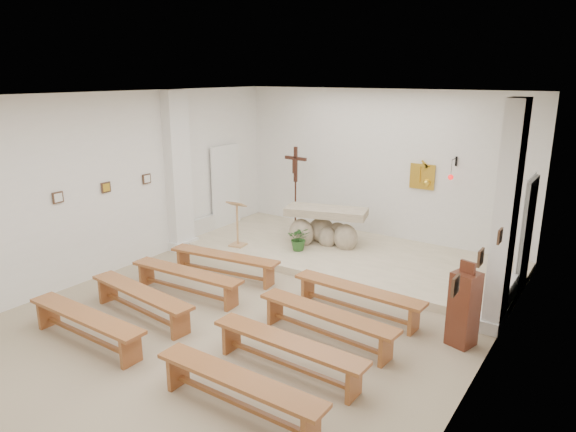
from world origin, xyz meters
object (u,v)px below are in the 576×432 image
Objects in this scene: donation_pedestal at (464,308)px; bench_left_third at (141,297)px; bench_left_fourth at (86,321)px; bench_right_fourth at (238,386)px; altar at (325,229)px; crucifix_stand at (295,183)px; bench_right_second at (326,318)px; lectern at (237,223)px; bench_left_front at (224,260)px; bench_right_front at (358,295)px; bench_right_third at (288,348)px; bench_left_second at (186,277)px.

donation_pedestal is 0.56× the size of bench_left_third.
donation_pedestal is at bearing 34.50° from bench_left_fourth.
bench_left_third is 3.02m from bench_right_fourth.
altar is 0.93× the size of crucifix_stand.
bench_right_second is 2.03m from bench_right_fourth.
lectern is at bearing -98.39° from crucifix_stand.
bench_left_front is 1.01× the size of bench_right_front.
bench_left_front is at bearing -68.49° from lectern.
bench_right_third is (0.00, -2.03, 0.00)m from bench_right_front.
donation_pedestal reaches higher than bench_right_second.
bench_left_front is 1.01× the size of bench_left_fourth.
lectern reaches higher than bench_left_third.
bench_right_second is (-1.68, -1.01, -0.21)m from donation_pedestal.
crucifix_stand is at bearing 139.34° from altar.
bench_right_front and bench_right_fourth have the same top height.
bench_left_front is at bearing 164.91° from bench_right_second.
bench_right_fourth is at bearing -38.75° from bench_left_second.
bench_left_second is 1.00× the size of bench_right_second.
bench_left_second is at bearing -80.59° from crucifix_stand.
crucifix_stand is 5.76m from donation_pedestal.
bench_right_front is at bearing 91.38° from bench_right_third.
lectern reaches higher than bench_right_third.
bench_left_second is at bearing -151.25° from donation_pedestal.
altar is at bearing 73.84° from bench_left_second.
bench_right_third is (-1.68, -2.03, -0.21)m from donation_pedestal.
bench_right_third is at bearing -81.18° from altar.
bench_right_second is at bearing -26.94° from bench_left_front.
donation_pedestal is 2.64m from bench_right_third.
crucifix_stand is 5.13m from bench_left_third.
bench_left_front is (0.73, -1.29, -0.31)m from lectern.
lectern is at bearing -177.67° from donation_pedestal.
bench_left_third is 1.01× the size of bench_left_fourth.
crucifix_stand is 0.88× the size of bench_left_front.
lectern reaches higher than altar.
bench_left_third and bench_right_fourth have the same top height.
lectern reaches higher than bench_right_fourth.
bench_left_third is (0.73, -3.32, -0.31)m from lectern.
lectern is 1.51m from bench_left_front.
bench_left_front is (-4.52, 0.00, -0.21)m from donation_pedestal.
altar is 0.83× the size of bench_right_third.
bench_right_front is 2.03m from bench_right_third.
bench_right_fourth is at bearing -85.45° from bench_right_second.
donation_pedestal reaches higher than bench_left_second.
bench_right_third is at bearing -42.81° from bench_left_front.
bench_left_front is at bearing 145.87° from bench_right_third.
bench_right_front is at bearing 16.39° from bench_left_second.
lectern is 5.41m from donation_pedestal.
lectern is at bearing 163.06° from bench_right_front.
donation_pedestal is 0.57× the size of bench_right_fourth.
crucifix_stand reaches higher than bench_left_front.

